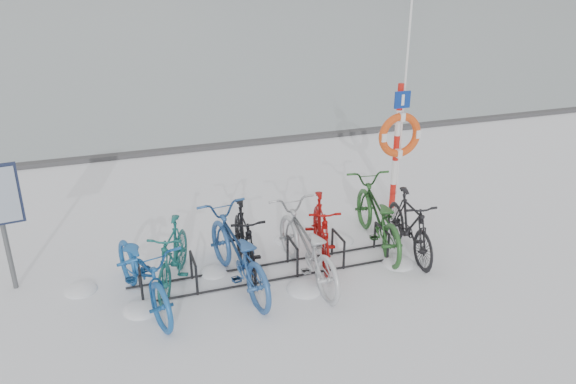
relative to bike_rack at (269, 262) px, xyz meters
name	(u,v)px	position (x,y,z in m)	size (l,w,h in m)	color
ground	(269,273)	(0.00, 0.00, -0.18)	(900.00, 900.00, 0.00)	white
quay_edge	(197,148)	(0.00, 5.90, -0.13)	(400.00, 0.25, 0.10)	#3F3F42
bike_rack	(269,262)	(0.00, 0.00, 0.00)	(4.00, 0.48, 0.46)	black
lifebuoy_station	(399,135)	(2.82, 1.46, 1.21)	(0.80, 0.23, 4.13)	red
bike_0	(143,269)	(-1.76, -0.19, 0.33)	(0.68, 1.96, 1.03)	#1A559C
bike_1	(172,253)	(-1.33, 0.18, 0.29)	(0.45, 1.58, 0.95)	#175855
bike_2	(237,250)	(-0.49, -0.12, 0.36)	(0.72, 2.06, 1.08)	#28518F
bike_3	(244,238)	(-0.29, 0.26, 0.32)	(0.47, 1.68, 1.01)	black
bike_4	(306,243)	(0.48, -0.23, 0.35)	(0.70, 2.02, 1.06)	#ADAFB5
bike_5	(321,227)	(0.89, 0.23, 0.31)	(0.46, 1.63, 0.98)	#930A08
bike_6	(377,213)	(1.88, 0.33, 0.35)	(0.71, 2.04, 1.07)	#255424
bike_7	(410,223)	(2.23, -0.07, 0.32)	(0.47, 1.66, 1.00)	black
snow_drifts	(265,273)	(-0.06, 0.02, -0.18)	(4.96, 1.89, 0.18)	white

